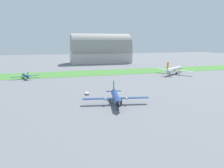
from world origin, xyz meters
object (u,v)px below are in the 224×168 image
at_px(airplane_parked_jet_far, 174,69).
at_px(airplane_foreground_turboprop, 116,97).
at_px(airplane_taxiing_turboprop, 26,76).
at_px(baggage_cart_near_gate, 87,93).

xyz_separation_m(airplane_parked_jet_far, airplane_foreground_turboprop, (-61.71, -57.54, -0.75)).
bearing_deg(airplane_taxiing_turboprop, airplane_parked_jet_far, -116.53).
height_order(airplane_taxiing_turboprop, baggage_cart_near_gate, airplane_taxiing_turboprop).
height_order(airplane_taxiing_turboprop, airplane_foreground_turboprop, airplane_foreground_turboprop).
distance_m(airplane_parked_jet_far, baggage_cart_near_gate, 80.86).
xyz_separation_m(airplane_taxiing_turboprop, baggage_cart_near_gate, (31.58, -50.01, -1.38)).
bearing_deg(airplane_taxiing_turboprop, baggage_cart_near_gate, -168.83).
relative_size(airplane_parked_jet_far, airplane_taxiing_turboprop, 1.40).
xyz_separation_m(airplane_taxiing_turboprop, airplane_foreground_turboprop, (39.87, -67.20, 0.80)).
bearing_deg(baggage_cart_near_gate, airplane_parked_jet_far, 125.15).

